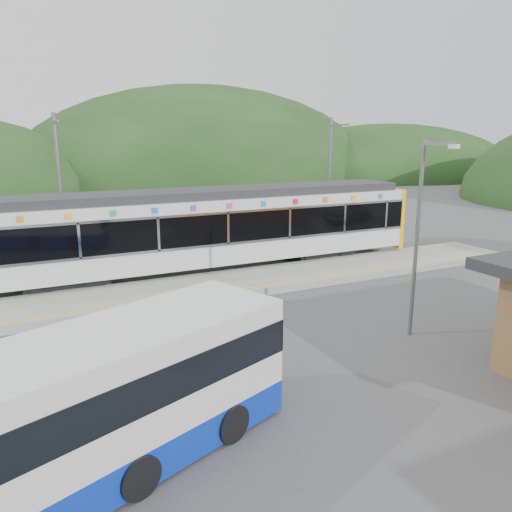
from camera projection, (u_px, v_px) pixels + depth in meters
name	position (u px, v px, depth m)	size (l,w,h in m)	color
ground	(298.00, 307.00, 18.02)	(120.00, 120.00, 0.00)	#4C4C4F
hills	(350.00, 258.00, 25.28)	(146.00, 149.00, 26.00)	#1E3D19
platform	(258.00, 280.00, 20.87)	(26.00, 3.20, 0.30)	#9E9E99
yellow_line	(273.00, 285.00, 19.70)	(26.00, 0.10, 0.01)	yellow
train	(205.00, 227.00, 22.22)	(20.44, 3.01, 3.74)	black
catenary_mast_west	(61.00, 192.00, 21.68)	(0.18, 1.80, 7.00)	slate
catenary_mast_east	(330.00, 180.00, 27.63)	(0.18, 1.80, 7.00)	slate
bus	(39.00, 435.00, 8.11)	(9.87, 5.61, 2.65)	#0C2EB5
lamp_post	(421.00, 223.00, 14.63)	(0.41, 1.09, 5.92)	slate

